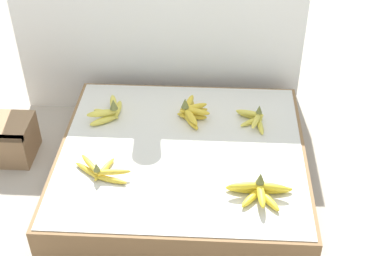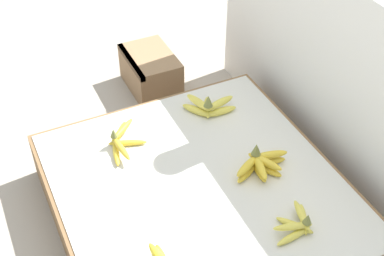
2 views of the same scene
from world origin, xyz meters
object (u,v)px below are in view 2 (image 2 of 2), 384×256
banana_bunch_front_left (121,141)px  banana_bunch_middle_left (209,106)px  wooden_crate (150,71)px  banana_bunch_middle_midleft (260,164)px  banana_bunch_middle_midright (298,224)px

banana_bunch_front_left → banana_bunch_middle_left: bearing=95.0°
wooden_crate → banana_bunch_middle_midleft: bearing=4.5°
wooden_crate → banana_bunch_front_left: 0.64m
banana_bunch_front_left → banana_bunch_middle_midright: 0.70m
wooden_crate → banana_bunch_middle_midleft: 0.87m
wooden_crate → banana_bunch_front_left: banana_bunch_front_left is taller
banana_bunch_middle_midright → banana_bunch_middle_left: bearing=179.3°
banana_bunch_middle_left → banana_bunch_middle_midright: bearing=-0.7°
wooden_crate → banana_bunch_front_left: size_ratio=1.29×
banana_bunch_middle_midleft → banana_bunch_middle_left: bearing=-177.2°
banana_bunch_middle_midright → banana_bunch_front_left: bearing=-148.5°
banana_bunch_middle_left → banana_bunch_middle_midleft: bearing=2.8°
banana_bunch_middle_midleft → wooden_crate: bearing=-175.5°
banana_bunch_middle_left → banana_bunch_middle_midleft: banana_bunch_middle_left is taller
wooden_crate → banana_bunch_middle_midright: (1.13, 0.04, 0.13)m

